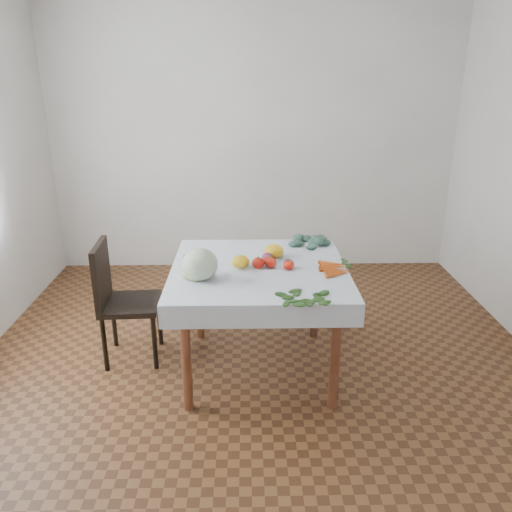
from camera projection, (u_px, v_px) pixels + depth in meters
The scene contains 19 objects.
ground at pixel (259, 368), 3.48m from camera, with size 4.00×4.00×0.00m, color brown.
back_wall at pixel (254, 136), 4.89m from camera, with size 4.00×0.04×2.70m, color white.
table at pixel (259, 282), 3.25m from camera, with size 1.00×1.00×0.75m.
tablecloth at pixel (259, 267), 3.22m from camera, with size 1.12×1.12×0.01m, color white.
chair at pixel (118, 294), 3.44m from camera, with size 0.41×0.41×0.87m.
cabbage at pixel (200, 264), 3.00m from camera, with size 0.21×0.21×0.19m, color beige.
tomato_a at pixel (258, 263), 3.18m from camera, with size 0.08×0.08×0.07m, color red.
tomato_b at pixel (270, 261), 3.22m from camera, with size 0.07×0.07×0.07m, color red.
tomato_c at pixel (289, 265), 3.16m from camera, with size 0.07×0.07×0.06m, color red.
tomato_d at pixel (271, 263), 3.20m from camera, with size 0.07×0.07×0.06m, color red.
heirloom_back at pixel (274, 251), 3.37m from camera, with size 0.13×0.13×0.09m, color yellow.
heirloom_front at pixel (241, 262), 3.19m from camera, with size 0.12×0.12×0.08m, color yellow.
onion_a at pixel (267, 257), 3.30m from camera, with size 0.07×0.07×0.06m, color #5E1B3C.
onion_b at pixel (289, 264), 3.19m from camera, with size 0.07×0.07×0.06m, color #5E1B3C.
tomatillo_cluster at pixel (197, 274), 3.04m from camera, with size 0.16×0.13×0.05m.
carrot_bunch at pixel (335, 269), 3.16m from camera, with size 0.18×0.27×0.03m.
kale_bunch at pixel (313, 241), 3.64m from camera, with size 0.33×0.25×0.04m.
basil_bunch at pixel (305, 297), 2.77m from camera, with size 0.26×0.23×0.01m.
dill_bunch at pixel (192, 258), 3.33m from camera, with size 0.22×0.19×0.02m.
Camera 1 is at (-0.08, -2.99, 1.94)m, focal length 35.00 mm.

